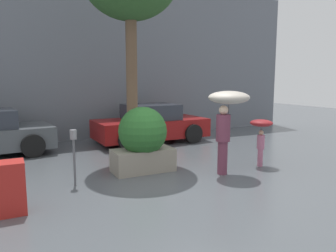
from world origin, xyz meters
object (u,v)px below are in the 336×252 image
Objects in this scene: person_child at (261,130)px; newspaper_box at (9,188)px; planter_box at (143,139)px; parking_meter at (74,145)px; person_adult at (227,109)px; parked_car_near at (151,125)px.

newspaper_box is (-5.94, -0.50, -0.51)m from person_child.
planter_box is 1.75m from parking_meter.
planter_box reaches higher than newspaper_box.
person_child is (1.24, 0.18, -0.59)m from person_adult.
planter_box is 2.15m from person_adult.
parked_car_near is 4.46× the size of newspaper_box.
person_adult reaches higher than newspaper_box.
parking_meter is (-1.71, -0.34, 0.06)m from planter_box.
person_adult reaches higher than parking_meter.
parking_meter is at bearing 39.25° from newspaper_box.
newspaper_box is (-2.99, -1.38, -0.36)m from planter_box.
planter_box is 1.78× the size of newspaper_box.
parking_meter reaches higher than newspaper_box.
parked_car_near reaches higher than newspaper_box.
parked_car_near is 5.10m from parking_meter.
person_adult is 1.65× the size of parking_meter.
parked_car_near is at bearing 55.97° from person_child.
newspaper_box is at bearing 134.61° from person_child.
person_adult is 3.57m from parking_meter.
planter_box reaches higher than parking_meter.
person_child reaches higher than parking_meter.
parked_car_near is at bearing 47.72° from parking_meter.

